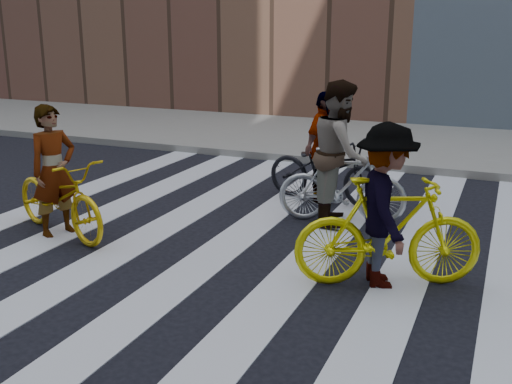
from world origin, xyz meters
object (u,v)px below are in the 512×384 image
Objects in this scene: rider_left at (54,171)px; rider_mid at (340,153)px; rider_right at (385,206)px; bike_dark_rear at (326,170)px; bike_yellow_right at (388,232)px; bike_yellow_left at (59,197)px; rider_rear at (323,148)px; bike_silver_mid at (342,186)px.

rider_left is 0.87× the size of rider_mid.
rider_mid is 2.11m from rider_right.
bike_dark_rear is at bearing 14.87° from rider_mid.
rider_left is at bearing 67.47° from bike_yellow_right.
bike_yellow_right is (4.23, 0.09, 0.07)m from bike_yellow_left.
bike_yellow_right is at bearing -113.72° from rider_right.
bike_yellow_left is at bearing 146.55° from rider_rear.
rider_rear is at bearing 19.75° from bike_silver_mid.
bike_yellow_left is 4.20m from rider_right.
bike_yellow_right is 3.16m from rider_rear.
rider_right is at bearing -165.39° from bike_silver_mid.
bike_yellow_right is 1.00× the size of bike_dark_rear.
rider_rear reaches higher than bike_yellow_left.
bike_silver_mid reaches higher than bike_yellow_left.
rider_rear reaches higher than rider_left.
rider_left is at bearing 108.51° from rider_mid.
bike_silver_mid is 1.02m from bike_dark_rear.
bike_yellow_left is 3.76m from rider_mid.
bike_yellow_left is at bearing 108.90° from rider_mid.
rider_rear reaches higher than bike_yellow_right.
rider_rear reaches higher than bike_dark_rear.
bike_silver_mid is at bearing 4.52° from bike_yellow_right.
rider_mid reaches higher than bike_yellow_right.
rider_left reaches higher than bike_dark_rear.
bike_silver_mid is at bearing -140.15° from bike_dark_rear.
rider_right is 1.01× the size of rider_rear.
rider_right reaches higher than bike_dark_rear.
rider_rear is at bearing 100.07° from bike_dark_rear.
rider_mid is at bearing -39.58° from rider_left.
rider_left is at bearing 145.50° from bike_dark_rear.
bike_silver_mid is 1.03× the size of rider_rear.
rider_right reaches higher than bike_yellow_left.
bike_dark_rear is 3.98m from rider_left.
bike_dark_rear is (2.73, 2.83, -0.00)m from bike_yellow_left.
bike_dark_rear is (-1.50, 2.74, -0.07)m from bike_yellow_right.
rider_right is at bearing -164.17° from rider_mid.
bike_silver_mid is at bearing -39.58° from bike_yellow_left.
rider_mid is at bearing 5.71° from bike_yellow_right.
bike_yellow_right is at bearing -69.31° from rider_left.
rider_left reaches higher than bike_yellow_left.
bike_yellow_right is 1.14× the size of rider_rear.
bike_dark_rear is at bearing 17.37° from bike_silver_mid.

